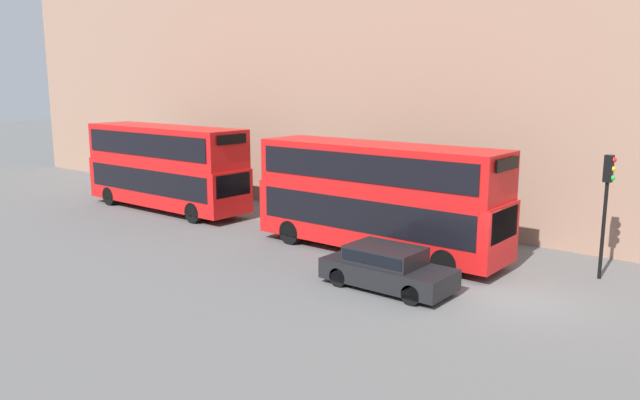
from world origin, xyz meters
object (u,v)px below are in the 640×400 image
(bus_leading, at_px, (378,194))
(bus_second_in_queue, at_px, (165,164))
(car_dark_sedan, at_px, (387,267))
(traffic_light, at_px, (607,191))
(pedestrian, at_px, (200,186))

(bus_leading, distance_m, bus_second_in_queue, 13.20)
(bus_second_in_queue, bearing_deg, car_dark_sedan, -102.11)
(bus_leading, xyz_separation_m, car_dark_sedan, (-3.40, -2.64, -1.63))
(bus_second_in_queue, bearing_deg, bus_leading, -90.00)
(car_dark_sedan, bearing_deg, traffic_light, -43.06)
(car_dark_sedan, relative_size, pedestrian, 2.52)
(bus_leading, xyz_separation_m, bus_second_in_queue, (-0.00, 13.20, 0.04))
(car_dark_sedan, bearing_deg, pedestrian, 69.11)
(bus_second_in_queue, distance_m, car_dark_sedan, 16.29)
(bus_second_in_queue, relative_size, car_dark_sedan, 2.36)
(car_dark_sedan, distance_m, traffic_light, 7.84)
(bus_leading, bearing_deg, car_dark_sedan, -142.14)
(bus_leading, height_order, car_dark_sedan, bus_leading)
(bus_leading, bearing_deg, traffic_light, -75.04)
(pedestrian, bearing_deg, traffic_light, -92.38)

